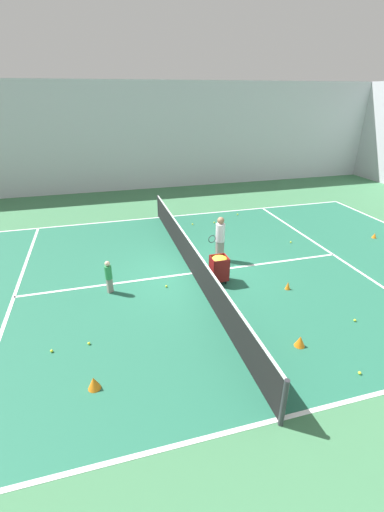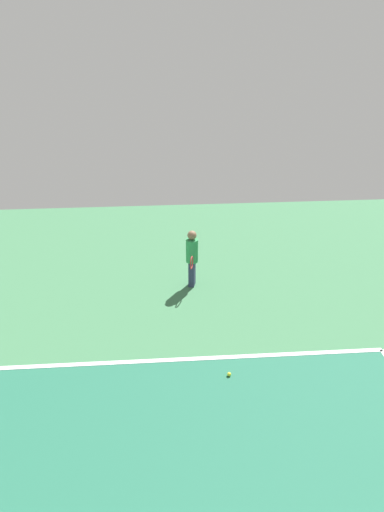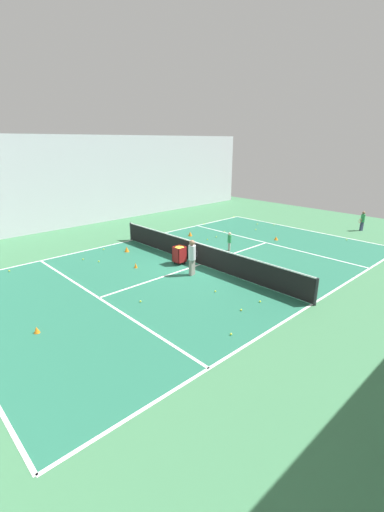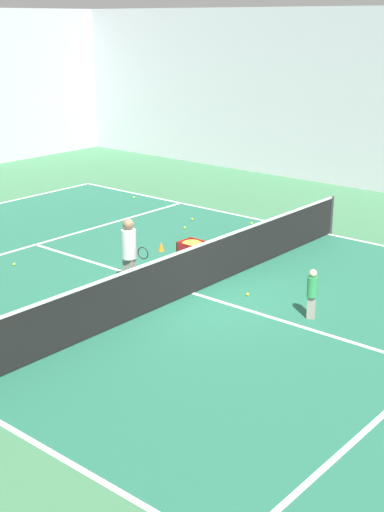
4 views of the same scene
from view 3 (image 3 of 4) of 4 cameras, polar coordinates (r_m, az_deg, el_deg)
ground_plane at (r=16.82m, az=1.38°, el=-1.43°), size 35.45×35.45×0.00m
court_playing_area at (r=16.82m, az=1.38°, el=-1.42°), size 11.87×20.06×0.00m
line_baseline_near at (r=24.63m, az=18.30°, el=4.16°), size 11.87×0.10×0.00m
line_sideline_left at (r=13.60m, az=19.38°, el=-7.60°), size 0.10×20.06×0.00m
line_sideline_right at (r=21.24m, az=-9.93°, el=2.62°), size 0.10×20.06×0.00m
line_service_near at (r=20.88m, az=12.24°, el=2.19°), size 11.87×0.10×0.00m
line_service_far at (r=13.81m, az=-15.28°, el=-6.75°), size 11.87×0.10×0.00m
line_centre_service at (r=16.82m, az=1.38°, el=-1.41°), size 0.10×11.04×0.00m
hall_enclosure_right at (r=25.62m, az=-17.67°, el=11.79°), size 0.15×31.75×6.18m
tennis_net at (r=16.64m, az=1.40°, el=0.39°), size 12.17×0.10×1.08m
player_near_baseline at (r=25.74m, az=26.55°, el=5.44°), size 0.32×0.62×1.31m
coach_at_net at (r=15.22m, az=0.01°, el=0.14°), size 0.37×0.66×1.64m
child_midcourt at (r=18.85m, az=6.26°, el=2.63°), size 0.29×0.29×1.05m
ball_cart at (r=16.72m, az=-2.11°, el=0.71°), size 0.51×0.53×0.90m
training_cone_0 at (r=12.09m, az=-24.47°, el=-11.14°), size 0.19×0.19×0.21m
training_cone_1 at (r=21.86m, az=-0.31°, el=3.74°), size 0.27×0.27×0.29m
training_cone_2 at (r=21.57m, az=13.83°, el=2.88°), size 0.25×0.25×0.21m
training_cone_3 at (r=19.04m, az=-10.84°, el=1.11°), size 0.26×0.26×0.28m
training_cone_4 at (r=16.55m, az=-9.37°, el=-1.55°), size 0.16×0.16×0.25m
tennis_ball_0 at (r=12.49m, az=8.20°, el=-8.89°), size 0.07×0.07×0.07m
tennis_ball_1 at (r=22.95m, az=5.40°, el=4.10°), size 0.07×0.07×0.07m
tennis_ball_2 at (r=18.04m, az=-28.17°, el=-2.19°), size 0.07×0.07×0.07m
tennis_ball_3 at (r=27.58m, az=6.98°, el=6.52°), size 0.07×0.07×0.07m
tennis_ball_4 at (r=16.32m, az=0.26°, el=-1.93°), size 0.07×0.07×0.07m
tennis_ball_5 at (r=22.93m, az=24.38°, el=2.48°), size 0.07×0.07×0.07m
tennis_ball_6 at (r=25.34m, az=13.49°, el=5.06°), size 0.07×0.07×0.07m
tennis_ball_7 at (r=20.97m, az=2.57°, el=2.76°), size 0.07×0.07×0.07m
tennis_ball_8 at (r=18.31m, az=-17.71°, el=-0.52°), size 0.07×0.07×0.07m
tennis_ball_9 at (r=13.22m, az=11.27°, el=-7.46°), size 0.07×0.07×0.07m
tennis_ball_10 at (r=11.04m, az=6.52°, el=-12.80°), size 0.07×0.07×0.07m
tennis_ball_11 at (r=25.01m, az=2.01°, el=5.39°), size 0.07×0.07×0.07m
tennis_ball_12 at (r=25.38m, az=10.81°, el=5.26°), size 0.07×0.07×0.07m
tennis_ball_13 at (r=13.83m, az=3.91°, el=-5.89°), size 0.07×0.07×0.07m
tennis_ball_14 at (r=17.93m, az=2.23°, el=-0.02°), size 0.07×0.07×0.07m
tennis_ball_15 at (r=13.13m, az=-8.59°, el=-7.49°), size 0.07×0.07×0.07m
tennis_ball_16 at (r=21.59m, az=4.06°, el=3.20°), size 0.07×0.07×0.07m
tennis_ball_17 at (r=17.77m, az=-15.27°, el=-0.86°), size 0.07×0.07×0.07m
tennis_ball_18 at (r=19.68m, az=-14.50°, el=1.10°), size 0.07×0.07×0.07m
tennis_ball_19 at (r=23.73m, az=10.58°, el=4.35°), size 0.07×0.07×0.07m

